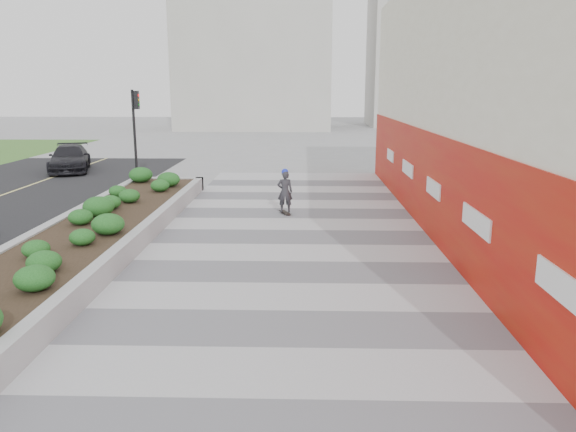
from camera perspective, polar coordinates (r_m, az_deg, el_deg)
name	(u,v)px	position (r m, az deg, el deg)	size (l,w,h in m)	color
ground	(283,378)	(8.74, -0.47, -16.15)	(160.00, 160.00, 0.00)	gray
walkway	(289,303)	(11.45, 0.07, -8.85)	(8.00, 36.00, 0.01)	#A8A8AD
building	(537,98)	(17.92, 23.98, 10.91)	(6.04, 24.08, 8.00)	silver
planter	(91,232)	(16.19, -19.40, -1.56)	(3.00, 18.00, 0.90)	#9E9EA0
traffic_signal_near	(136,123)	(26.28, -15.23, 9.14)	(0.33, 0.28, 4.20)	black
distant_bldg_north_l	(255,34)	(63.13, -3.40, 18.01)	(16.00, 12.00, 20.00)	#ADAAA3
distant_bldg_north_r	(433,19)	(69.66, 14.55, 18.80)	(14.00, 10.00, 24.00)	#ADAAA3
manhole_cover	(313,304)	(11.45, 2.60, -8.88)	(0.44, 0.44, 0.01)	#595654
skateboarder	(285,191)	(19.23, -0.31, 2.53)	(0.55, 0.74, 1.59)	beige
car_dark	(70,158)	(31.70, -21.30, 5.48)	(1.89, 4.64, 1.35)	black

